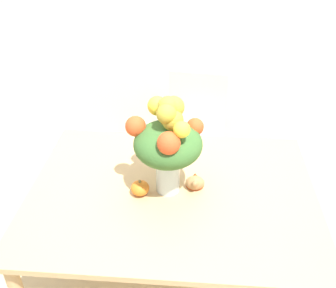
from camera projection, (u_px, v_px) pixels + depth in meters
name	position (u px, v px, depth m)	size (l,w,h in m)	color
ground_plane	(171.00, 288.00, 2.32)	(12.00, 12.00, 0.00)	tan
dining_table	(172.00, 204.00, 1.95)	(1.39, 1.04, 0.75)	tan
flower_vase	(168.00, 141.00, 1.76)	(0.35, 0.32, 0.49)	silver
pumpkin	(140.00, 188.00, 1.87)	(0.09, 0.09, 0.08)	orange
turkey_figurine	(195.00, 181.00, 1.91)	(0.09, 0.12, 0.08)	#A87A4C
dining_chair_near_window	(194.00, 141.00, 2.77)	(0.46, 0.46, 0.95)	silver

